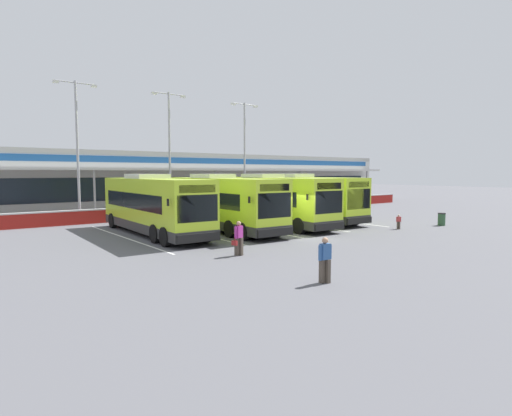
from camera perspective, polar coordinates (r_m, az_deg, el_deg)
The scene contains 19 objects.
ground_plane at distance 25.67m, azimuth 5.64°, elevation -3.91°, with size 200.00×200.00×0.00m, color #56565B.
terminal_building at distance 48.67m, azimuth -16.45°, elevation 3.59°, with size 70.00×13.00×6.00m.
red_barrier_wall at distance 37.47m, azimuth -9.61°, elevation -0.35°, with size 60.00×0.40×1.10m.
coach_bus_leftmost at distance 27.25m, azimuth -13.66°, elevation 0.27°, with size 3.24×12.23×3.78m.
coach_bus_left_centre at distance 28.54m, azimuth -4.88°, elevation 0.58°, with size 3.24×12.23×3.78m.
coach_bus_centre at distance 31.03m, azimuth 1.93°, elevation 0.94°, with size 3.24×12.23×3.78m.
coach_bus_right_centre at distance 34.40m, azimuth 6.10°, elevation 1.29°, with size 3.24×12.23×3.78m.
bay_stripe_far_west at distance 26.42m, azimuth -17.21°, elevation -3.84°, with size 0.14×13.00×0.01m, color silver.
bay_stripe_west at distance 28.11m, azimuth -9.14°, elevation -3.18°, with size 0.14×13.00×0.01m, color silver.
bay_stripe_mid_west at distance 30.29m, azimuth -2.11°, elevation -2.55°, with size 0.14×13.00×0.01m, color silver.
bay_stripe_centre at distance 32.87m, azimuth 3.90°, elevation -1.97°, with size 0.14×13.00×0.01m, color silver.
bay_stripe_mid_east at distance 35.76m, azimuth 8.98°, elevation -1.47°, with size 0.14×13.00×0.01m, color silver.
pedestrian_with_handbag at distance 19.79m, azimuth -2.37°, elevation -3.98°, with size 0.65×0.37×1.62m.
pedestrian_in_dark_coat at distance 15.12m, azimuth 9.27°, elevation -6.72°, with size 0.54×0.32×1.62m.
pedestrian_child at distance 30.61m, azimuth 18.65°, elevation -1.71°, with size 0.30×0.26×1.00m.
lamp_post_west at distance 36.47m, azimuth -22.94°, elevation 8.22°, with size 3.24×0.28×11.00m.
lamp_post_centre at distance 39.15m, azimuth -11.57°, elevation 8.24°, with size 3.24×0.28×11.00m.
lamp_post_east at distance 44.13m, azimuth -1.55°, elevation 7.94°, with size 3.24×0.28×11.00m.
litter_bin at distance 33.86m, azimuth 23.72°, elevation -1.38°, with size 0.54×0.54×0.93m.
Camera 1 is at (-17.27, -18.58, 3.88)m, focal length 29.70 mm.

